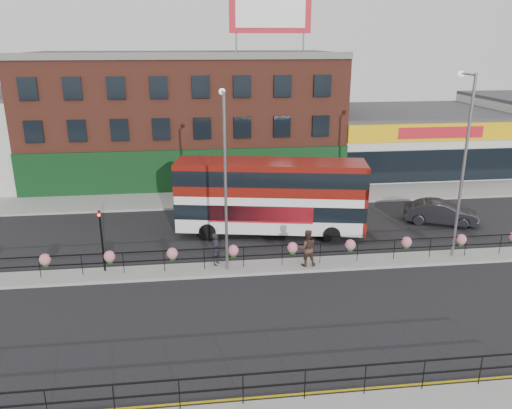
{
  "coord_description": "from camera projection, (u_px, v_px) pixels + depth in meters",
  "views": [
    {
      "loc": [
        -3.17,
        -23.21,
        11.22
      ],
      "look_at": [
        0.0,
        3.0,
        2.5
      ],
      "focal_mm": 35.0,
      "sensor_mm": 36.0,
      "label": 1
    }
  ],
  "objects": [
    {
      "name": "lamp_column_east",
      "position": [
        463.0,
        151.0,
        25.38
      ],
      "size": [
        0.34,
        1.68,
        9.6
      ],
      "color": "slate",
      "rests_on": "median"
    },
    {
      "name": "pedestrian_a",
      "position": [
        216.0,
        249.0,
        25.62
      ],
      "size": [
        0.93,
        0.88,
        1.72
      ],
      "primitive_type": "imported",
      "rotation": [
        0.0,
        0.0,
        1.15
      ],
      "color": "black",
      "rests_on": "median"
    },
    {
      "name": "yellow_line_outer",
      "position": [
        303.0,
        398.0,
        16.45
      ],
      "size": [
        60.0,
        0.1,
        0.01
      ],
      "primitive_type": "cube",
      "color": "gold",
      "rests_on": "ground"
    },
    {
      "name": "brick_building",
      "position": [
        186.0,
        115.0,
        42.51
      ],
      "size": [
        25.0,
        12.21,
        10.3
      ],
      "color": "brown",
      "rests_on": "ground"
    },
    {
      "name": "double_decker_bus",
      "position": [
        271.0,
        190.0,
        29.52
      ],
      "size": [
        11.46,
        4.62,
        4.52
      ],
      "color": "white",
      "rests_on": "ground"
    },
    {
      "name": "pedestrian_b",
      "position": [
        307.0,
        248.0,
        25.49
      ],
      "size": [
        1.01,
        0.82,
        1.94
      ],
      "primitive_type": "imported",
      "rotation": [
        0.0,
        0.0,
        3.09
      ],
      "color": "#412B24",
      "rests_on": "median"
    },
    {
      "name": "traffic_light_median",
      "position": [
        101.0,
        228.0,
        24.45
      ],
      "size": [
        0.15,
        0.28,
        3.65
      ],
      "color": "black",
      "rests_on": "median"
    },
    {
      "name": "south_railing",
      "position": [
        243.0,
        382.0,
        15.71
      ],
      "size": [
        20.04,
        0.05,
        1.12
      ],
      "color": "black",
      "rests_on": "south_pavement"
    },
    {
      "name": "supermarket",
      "position": [
        407.0,
        139.0,
        45.52
      ],
      "size": [
        15.0,
        12.25,
        5.3
      ],
      "color": "silver",
      "rests_on": "ground"
    },
    {
      "name": "billboard",
      "position": [
        270.0,
        12.0,
        36.04
      ],
      "size": [
        6.0,
        0.29,
        4.4
      ],
      "color": "red",
      "rests_on": "brick_building"
    },
    {
      "name": "lamp_column_west",
      "position": [
        225.0,
        167.0,
        23.88
      ],
      "size": [
        0.32,
        1.56,
        8.89
      ],
      "color": "slate",
      "rests_on": "median"
    },
    {
      "name": "car",
      "position": [
        441.0,
        212.0,
        31.86
      ],
      "size": [
        4.58,
        5.56,
        1.49
      ],
      "primitive_type": "imported",
      "rotation": [
        0.0,
        0.0,
        1.21
      ],
      "color": "black",
      "rests_on": "ground"
    },
    {
      "name": "yellow_line_inner",
      "position": [
        302.0,
        394.0,
        16.62
      ],
      "size": [
        60.0,
        0.1,
        0.01
      ],
      "primitive_type": "cube",
      "color": "gold",
      "rests_on": "ground"
    },
    {
      "name": "median_railing",
      "position": [
        263.0,
        250.0,
        25.43
      ],
      "size": [
        30.04,
        0.56,
        1.23
      ],
      "color": "black",
      "rests_on": "median"
    },
    {
      "name": "median",
      "position": [
        263.0,
        267.0,
        25.74
      ],
      "size": [
        60.0,
        1.6,
        0.15
      ],
      "primitive_type": "cube",
      "color": "gray",
      "rests_on": "ground"
    },
    {
      "name": "north_pavement",
      "position": [
        241.0,
        198.0,
        37.05
      ],
      "size": [
        60.0,
        4.0,
        0.15
      ],
      "primitive_type": "cube",
      "color": "gray",
      "rests_on": "ground"
    },
    {
      "name": "ground",
      "position": [
        263.0,
        268.0,
        25.76
      ],
      "size": [
        120.0,
        120.0,
        0.0
      ],
      "primitive_type": "plane",
      "color": "black",
      "rests_on": "ground"
    }
  ]
}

